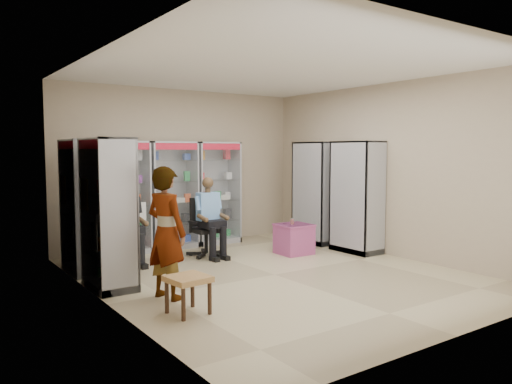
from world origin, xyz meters
TOP-DOWN VIEW (x-y plane):
  - floor at (0.00, 0.00)m, footprint 6.00×6.00m
  - room_shell at (0.00, 0.00)m, footprint 5.02×6.02m
  - cabinet_back_left at (-1.30, 2.73)m, footprint 0.90×0.50m
  - cabinet_back_mid at (-0.35, 2.73)m, footprint 0.90×0.50m
  - cabinet_back_right at (0.60, 2.73)m, footprint 0.90×0.50m
  - cabinet_right_far at (2.23, 1.60)m, footprint 0.90×0.50m
  - cabinet_right_near at (2.23, 0.50)m, footprint 0.90×0.50m
  - cabinet_left_far at (-2.23, 1.80)m, footprint 0.90×0.50m
  - cabinet_left_near at (-2.23, 0.70)m, footprint 0.90×0.50m
  - wooden_chair at (-1.55, 2.00)m, footprint 0.42×0.42m
  - seated_customer at (-1.55, 1.95)m, footprint 0.44×0.60m
  - office_chair at (-0.17, 1.74)m, footprint 0.55×0.55m
  - seated_shopkeeper at (-0.17, 1.69)m, footprint 0.42×0.59m
  - pink_trunk at (1.19, 1.01)m, footprint 0.57×0.55m
  - tea_glass at (1.16, 1.01)m, footprint 0.07×0.07m
  - woven_stool_a at (1.30, 1.30)m, footprint 0.47×0.47m
  - woven_stool_b at (-1.86, -0.85)m, footprint 0.47×0.47m
  - standing_man at (-1.80, -0.17)m, footprint 0.57×0.69m

SIDE VIEW (x-z plane):
  - floor at x=0.00m, z-range 0.00..0.00m
  - woven_stool_a at x=1.30m, z-range 0.00..0.38m
  - woven_stool_b at x=-1.86m, z-range 0.00..0.43m
  - pink_trunk at x=1.19m, z-range 0.00..0.53m
  - wooden_chair at x=-1.55m, z-range 0.00..0.94m
  - office_chair at x=-0.17m, z-range 0.00..1.01m
  - tea_glass at x=1.16m, z-range 0.53..0.63m
  - seated_shopkeeper at x=-0.17m, z-range 0.00..1.29m
  - seated_customer at x=-1.55m, z-range 0.00..1.34m
  - standing_man at x=-1.80m, z-range 0.00..1.64m
  - cabinet_back_left at x=-1.30m, z-range 0.00..2.00m
  - cabinet_back_mid at x=-0.35m, z-range 0.00..2.00m
  - cabinet_back_right at x=0.60m, z-range 0.00..2.00m
  - cabinet_right_far at x=2.23m, z-range 0.00..2.00m
  - cabinet_right_near at x=2.23m, z-range 0.00..2.00m
  - cabinet_left_far at x=-2.23m, z-range 0.00..2.00m
  - cabinet_left_near at x=-2.23m, z-range 0.00..2.00m
  - room_shell at x=0.00m, z-range 0.46..3.47m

